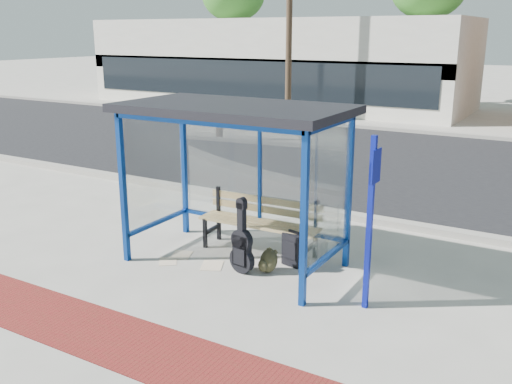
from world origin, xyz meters
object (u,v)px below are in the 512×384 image
Objects in this scene: guitar_bag at (242,247)px; suitcase at (294,249)px; bench at (261,220)px; backpack at (268,261)px.

guitar_bag is 0.83m from suitcase.
suitcase is at bearing -21.72° from bench.
suitcase is 0.48m from backpack.
guitar_bag is at bearing -80.33° from bench.
guitar_bag is 2.99× the size of backpack.
bench reaches higher than backpack.
guitar_bag is at bearing -129.17° from backpack.
guitar_bag is (0.18, -0.87, -0.13)m from bench.
bench is 0.81m from suitcase.
backpack is at bearing -101.75° from suitcase.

